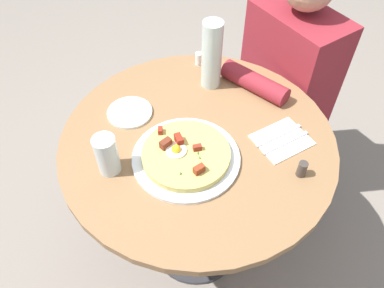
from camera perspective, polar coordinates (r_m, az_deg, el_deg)
ground_plane at (r=1.88m, az=0.58°, el=-14.41°), size 6.00×6.00×0.00m
dining_table at (r=1.39m, az=0.77°, el=-3.93°), size 0.90×0.90×0.75m
person_seated at (r=1.79m, az=13.28°, el=6.59°), size 0.40×0.48×1.14m
pizza_plate at (r=1.19m, az=-0.89°, el=-2.06°), size 0.34×0.34×0.01m
breakfast_pizza at (r=1.18m, az=-0.98°, el=-1.48°), size 0.27×0.27×0.05m
bread_plate at (r=1.35m, az=-9.23°, el=4.65°), size 0.16×0.16×0.01m
napkin at (r=1.28m, az=13.20°, el=0.61°), size 0.15×0.18×0.00m
fork at (r=1.28m, az=12.74°, el=1.26°), size 0.02×0.18×0.00m
knife at (r=1.27m, az=13.74°, el=0.22°), size 0.02×0.18×0.00m
water_glass at (r=1.15m, az=-12.54°, el=-1.57°), size 0.07×0.07×0.13m
water_bottle at (r=1.37m, az=2.94°, el=13.05°), size 0.07×0.07×0.26m
salt_shaker at (r=1.53m, az=1.01°, el=12.55°), size 0.03×0.03×0.05m
pepper_shaker at (r=1.19m, az=16.03°, el=-3.60°), size 0.03×0.03×0.05m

